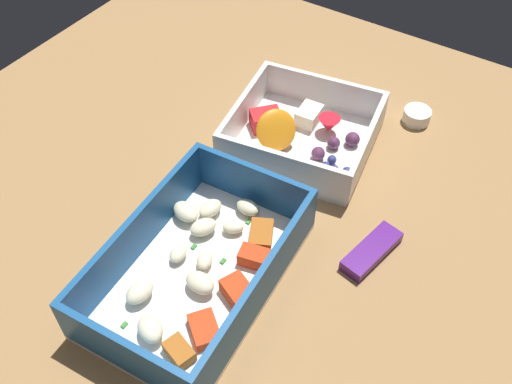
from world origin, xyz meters
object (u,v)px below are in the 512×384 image
at_px(fruit_bowl, 302,133).
at_px(paper_cup_liner, 417,116).
at_px(pasta_container, 200,267).
at_px(candy_bar, 372,251).

relative_size(fruit_bowl, paper_cup_liner, 5.43).
relative_size(pasta_container, paper_cup_liner, 6.96).
bearing_deg(paper_cup_liner, pasta_container, -14.43).
bearing_deg(pasta_container, paper_cup_liner, 161.62).
bearing_deg(fruit_bowl, candy_bar, 53.73).
distance_m(fruit_bowl, candy_bar, 0.17).
bearing_deg(paper_cup_liner, candy_bar, 10.81).
xyz_separation_m(pasta_container, paper_cup_liner, (-0.32, 0.08, -0.01)).
height_order(pasta_container, fruit_bowl, pasta_container).
bearing_deg(candy_bar, paper_cup_liner, -169.19).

